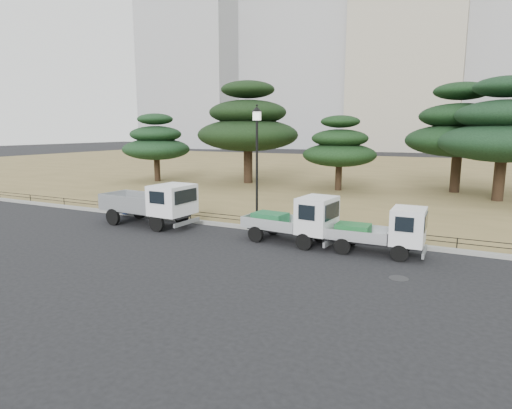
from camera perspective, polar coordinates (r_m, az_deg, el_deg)
The scene contains 17 objects.
ground at distance 17.15m, azimuth -2.99°, elevation -5.32°, with size 220.00×220.00×0.00m, color black.
lawn at distance 45.94m, azimuth 16.15°, elevation 4.03°, with size 120.00×56.00×0.15m, color olive.
curb at distance 19.36m, azimuth 0.79°, elevation -3.28°, with size 120.00×0.25×0.16m, color gray.
truck_large at distance 20.79m, azimuth -13.68°, elevation 0.30°, with size 4.74×2.08×2.03m.
truck_kei_front at distance 17.16m, azimuth 5.36°, elevation -2.00°, with size 3.83×1.95×1.95m.
truck_kei_rear at distance 16.25m, azimuth 16.64°, elevation -3.36°, with size 3.42×1.52×1.78m.
street_lamp at distance 19.31m, azimuth 0.12°, elevation 7.79°, with size 0.48×0.48×5.37m.
pipe_fence at distance 19.42m, azimuth 0.99°, elevation -2.16°, with size 38.00×0.04×0.40m.
tarp_pile at distance 24.06m, azimuth -16.67°, elevation 0.05°, with size 1.77×1.53×0.99m.
manhole at distance 14.04m, azimuth 18.48°, elevation -9.32°, with size 0.60×0.60×0.01m, color #2D2D30.
pine_west_far at distance 37.45m, azimuth -13.18°, elevation 8.06°, with size 5.64×5.64×5.70m.
pine_west_near at distance 35.31m, azimuth -1.08°, elevation 10.57°, with size 8.22×8.22×8.22m.
pine_center_left at distance 31.50m, azimuth 11.07°, elevation 7.48°, with size 5.28×5.28×5.37m.
pine_center_right at distance 33.00m, azimuth 25.46°, elevation 9.02°, with size 7.10×7.10×7.54m.
pine_east_near at distance 30.22m, azimuth 30.17°, elevation 8.58°, with size 7.43×7.43×7.50m.
tower_far_west at distance 116.97m, azimuth -7.77°, elevation 23.74°, with size 24.00×20.00×65.00m, color #A0A0A5.
tower_center_left at distance 102.86m, azimuth 19.98°, elevation 22.32°, with size 22.00×20.00×55.00m, color #AAA08C.
Camera 1 is at (8.16, -14.39, 4.52)m, focal length 30.00 mm.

